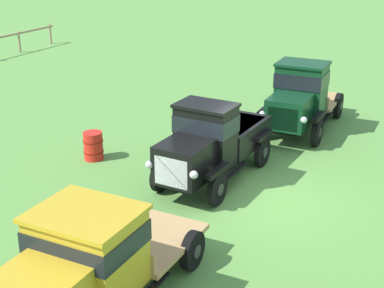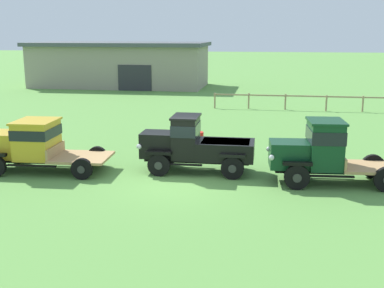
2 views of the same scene
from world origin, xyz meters
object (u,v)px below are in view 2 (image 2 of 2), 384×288
(vintage_truck_second_in_line, at_px, (194,144))
(oil_drum_beside_row, at_px, (198,141))
(farm_shed, at_px, (120,64))
(vintage_truck_midrow_center, at_px, (320,151))
(vintage_truck_foreground_near, at_px, (30,143))

(vintage_truck_second_in_line, height_order, oil_drum_beside_row, vintage_truck_second_in_line)
(farm_shed, xyz_separation_m, vintage_truck_midrow_center, (16.95, -29.97, -1.01))
(vintage_truck_foreground_near, bearing_deg, vintage_truck_second_in_line, 7.62)
(vintage_truck_foreground_near, height_order, oil_drum_beside_row, vintage_truck_foreground_near)
(vintage_truck_second_in_line, bearing_deg, vintage_truck_foreground_near, -172.38)
(vintage_truck_midrow_center, bearing_deg, vintage_truck_second_in_line, 171.56)
(vintage_truck_foreground_near, distance_m, oil_drum_beside_row, 7.58)
(farm_shed, height_order, oil_drum_beside_row, farm_shed)
(vintage_truck_foreground_near, height_order, vintage_truck_second_in_line, vintage_truck_second_in_line)
(vintage_truck_midrow_center, distance_m, oil_drum_beside_row, 6.82)
(farm_shed, xyz_separation_m, oil_drum_beside_row, (11.79, -25.58, -1.80))
(farm_shed, bearing_deg, vintage_truck_midrow_center, -60.52)
(vintage_truck_foreground_near, height_order, vintage_truck_midrow_center, vintage_truck_midrow_center)
(farm_shed, relative_size, vintage_truck_second_in_line, 3.89)
(vintage_truck_foreground_near, bearing_deg, vintage_truck_midrow_center, 0.83)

